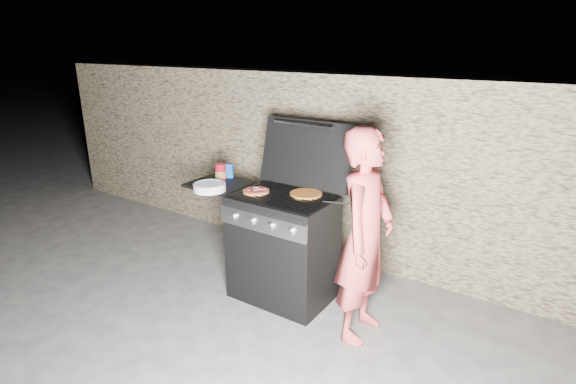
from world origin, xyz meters
The scene contains 10 objects.
ground centered at (0.00, 0.00, 0.00)m, with size 50.00×50.00×0.00m, color #434140.
stone_wall centered at (0.00, 1.05, 0.90)m, with size 8.00×0.35×1.80m, color #9D8964.
gas_grill centered at (-0.25, 0.00, 0.46)m, with size 1.34×0.79×0.91m, color black, non-canonical shape.
pizza_topped centered at (-0.23, -0.05, 0.92)m, with size 0.21×0.21×0.02m, color gold, non-canonical shape.
pizza_plain centered at (0.14, 0.12, 0.92)m, with size 0.26×0.26×0.01m, color orange.
sauce_jar centered at (-0.72, 0.07, 0.98)m, with size 0.10×0.10×0.15m, color maroon.
blue_carton centered at (-0.70, 0.17, 0.97)m, with size 0.06×0.03×0.13m, color navy.
plate_stack centered at (-0.59, -0.21, 0.93)m, with size 0.27×0.27×0.06m, color white.
person centered at (0.76, -0.09, 0.78)m, with size 0.57×0.37×1.55m, color #C14244.
tongs centered at (0.56, 0.00, 0.95)m, with size 0.01×0.01×0.44m, color black.
Camera 1 is at (1.91, -2.80, 2.08)m, focal length 28.00 mm.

